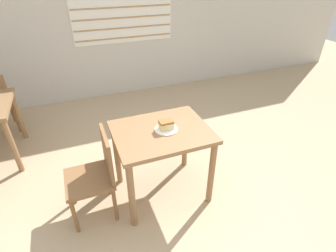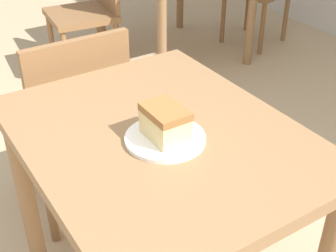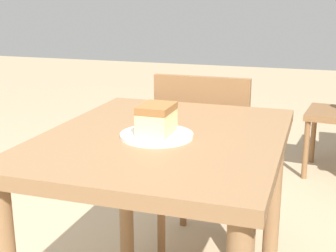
# 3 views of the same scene
# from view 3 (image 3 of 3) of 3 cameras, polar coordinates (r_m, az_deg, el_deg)

# --- Properties ---
(dining_table_near) EXTENTS (0.88, 0.70, 0.77)m
(dining_table_near) POSITION_cam_3_polar(r_m,az_deg,el_deg) (1.45, -0.49, -6.02)
(dining_table_near) COLOR olive
(dining_table_near) RESTS_ON ground_plane
(chair_near_window) EXTENTS (0.42, 0.42, 0.86)m
(chair_near_window) POSITION_cam_3_polar(r_m,az_deg,el_deg) (2.09, 4.74, -4.11)
(chair_near_window) COLOR brown
(chair_near_window) RESTS_ON ground_plane
(plate) EXTENTS (0.22, 0.22, 0.01)m
(plate) POSITION_cam_3_polar(r_m,az_deg,el_deg) (1.37, -1.40, -1.14)
(plate) COLOR white
(plate) RESTS_ON dining_table_near
(cake_slice) EXTENTS (0.12, 0.09, 0.09)m
(cake_slice) POSITION_cam_3_polar(r_m,az_deg,el_deg) (1.36, -1.39, 0.86)
(cake_slice) COLOR #E5CC89
(cake_slice) RESTS_ON plate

